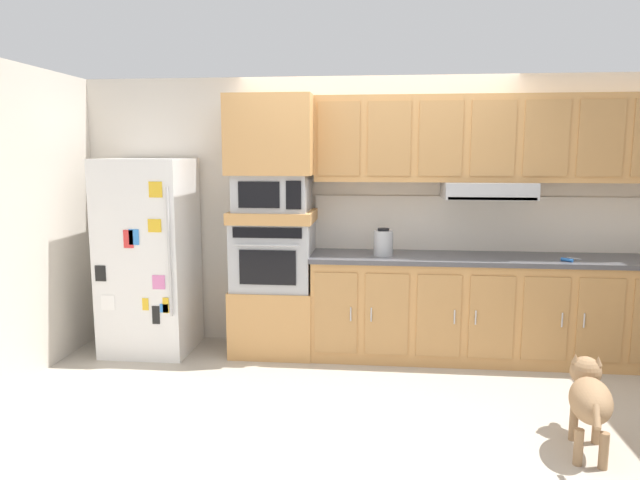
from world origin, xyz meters
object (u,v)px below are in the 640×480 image
dog (589,396)px  screwdriver (568,260)px  built_in_oven (274,255)px  refrigerator (149,256)px  microwave (273,193)px  electric_kettle (383,243)px

dog → screwdriver: bearing=2.1°
built_in_oven → refrigerator: bearing=-176.6°
dog → microwave: bearing=68.0°
screwdriver → built_in_oven: bearing=176.0°
refrigerator → built_in_oven: (1.14, 0.07, 0.02)m
refrigerator → microwave: (1.14, 0.07, 0.58)m
screwdriver → dog: bearing=-101.0°
refrigerator → electric_kettle: size_ratio=7.33×
refrigerator → electric_kettle: (2.12, 0.02, 0.15)m
built_in_oven → screwdriver: bearing=-4.0°
built_in_oven → screwdriver: built_in_oven is taller
refrigerator → screwdriver: bearing=-1.7°
dog → electric_kettle: bearing=52.5°
microwave → screwdriver: 2.57m
refrigerator → electric_kettle: bearing=0.6°
electric_kettle → dog: (1.25, -1.52, -0.69)m
refrigerator → screwdriver: (3.64, -0.11, 0.05)m
dog → built_in_oven: bearing=68.0°
built_in_oven → screwdriver: 2.51m
built_in_oven → dog: bearing=-35.0°
built_in_oven → microwave: 0.56m
built_in_oven → dog: built_in_oven is taller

